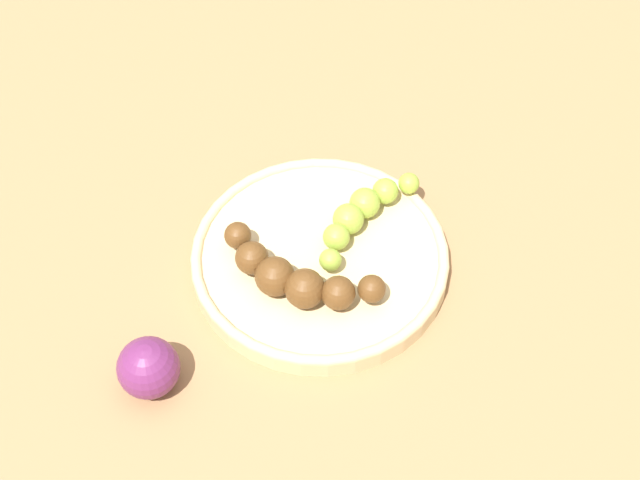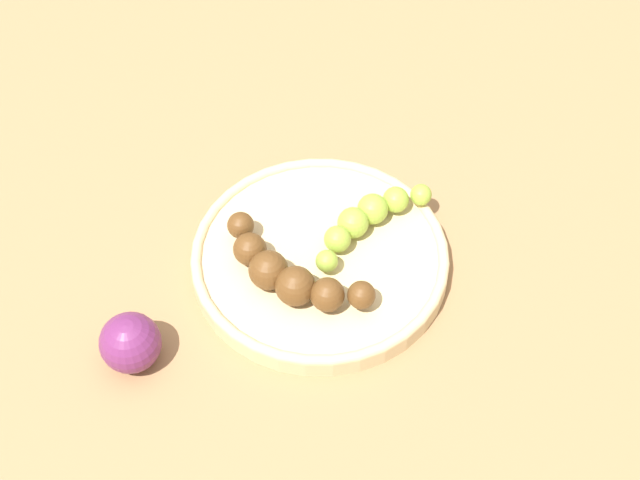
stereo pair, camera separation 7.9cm
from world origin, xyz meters
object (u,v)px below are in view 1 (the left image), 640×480
Objects in this scene: banana_overripe at (294,276)px; plum_purple at (149,368)px; fruit_bowl at (320,258)px; banana_green at (361,213)px.

banana_overripe reaches higher than plum_purple.
banana_overripe is (0.03, -0.04, 0.02)m from fruit_bowl.
banana_overripe is at bearing -55.85° from fruit_bowl.
banana_green is at bearing 106.91° from fruit_bowl.
fruit_bowl is 0.05m from banana_overripe.
banana_green reaches higher than fruit_bowl.
banana_green is 0.10m from banana_overripe.
banana_overripe is 2.48× the size of plum_purple.
fruit_bowl is 0.19m from plum_purple.
plum_purple is (0.02, -0.14, -0.01)m from banana_overripe.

